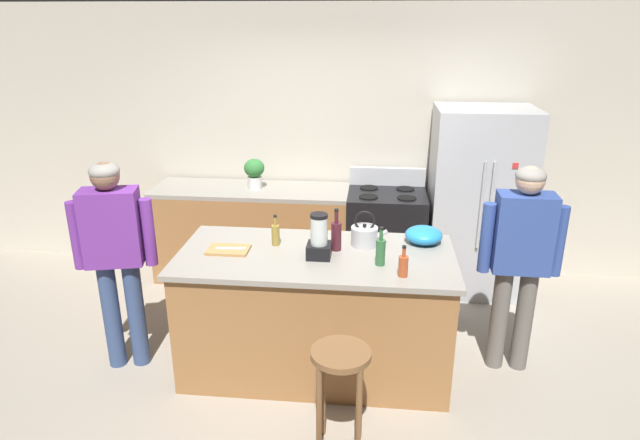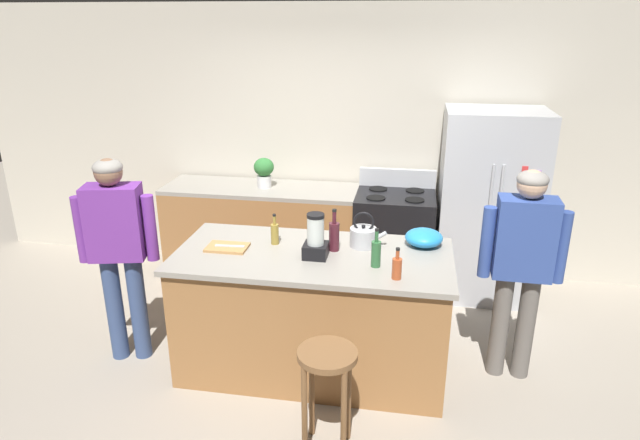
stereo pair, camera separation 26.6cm
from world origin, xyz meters
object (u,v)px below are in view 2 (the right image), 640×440
Objects in this scene: cutting_board at (227,247)px; mixing_bowl at (424,238)px; kitchen_island at (313,312)px; person_by_island_left at (118,242)px; person_by_sink_right at (522,257)px; chef_knife at (230,246)px; bottle_wine at (334,235)px; refrigerator at (488,206)px; bottle_olive_oil at (376,253)px; potted_plant at (264,171)px; bottle_vinegar at (275,233)px; blender_appliance at (316,239)px; bar_stool at (327,375)px; tea_kettle at (363,236)px; stove_range at (394,239)px; bottle_cooking_sauce at (397,268)px.

mixing_bowl is at bearing 12.14° from cutting_board.
person_by_island_left is (-1.46, -0.11, 0.50)m from kitchen_island.
person_by_island_left reaches higher than person_by_sink_right.
chef_knife is (-1.40, -0.31, -0.04)m from mixing_bowl.
bottle_wine is 0.77m from chef_knife.
refrigerator reaches higher than bottle_olive_oil.
potted_plant is 1.49m from bottle_vinegar.
person_by_sink_right is at bearing 8.58° from blender_appliance.
mixing_bowl is at bearing 64.54° from bar_stool.
refrigerator is 6.50× the size of tea_kettle.
stove_range is at bearing 70.83° from kitchen_island.
tea_kettle is 1.01m from cutting_board.
refrigerator is 1.67m from tea_kettle.
bottle_vinegar is (1.14, 0.24, 0.06)m from person_by_island_left.
person_by_sink_right is at bearing -86.63° from refrigerator.
bottle_vinegar is at bearing 119.46° from bar_stool.
stove_range is 3.58× the size of bottle_wine.
mixing_bowl is (0.65, 0.20, -0.05)m from bottle_wine.
potted_plant reaches higher than bottle_vinegar.
person_by_sink_right is 1.65m from bar_stool.
bottle_olive_oil is 0.54m from mixing_bowl.
bottle_wine is (0.14, 0.09, 0.59)m from kitchen_island.
cutting_board is (-0.32, -0.15, -0.08)m from bottle_vinegar.
blender_appliance is 0.83m from mixing_bowl.
potted_plant is 1.75m from tea_kettle.
person_by_island_left is 0.84m from chef_knife.
bottle_vinegar is (-0.85, -1.39, 0.55)m from stove_range.
stove_range is 1.76m from bottle_olive_oil.
kitchen_island is 6.32× the size of bottle_wine.
stove_range is 1.72m from person_by_sink_right.
chef_knife is (0.16, -1.57, -0.15)m from potted_plant.
stove_range is at bearing 101.68° from mixing_bowl.
bottle_olive_oil is at bearing -71.15° from tea_kettle.
mixing_bowl is (1.10, 0.15, -0.02)m from bottle_vinegar.
person_by_sink_right is 1.06m from bottle_olive_oil.
chef_knife is at bearing -153.32° from bottle_vinegar.
bottle_vinegar is 1.11m from mixing_bowl.
tea_kettle is at bearing -169.20° from mixing_bowl.
bottle_olive_oil is at bearing -163.28° from person_by_sink_right.
bottle_wine is at bearing -105.20° from stove_range.
stove_range is at bearing 87.63° from bottle_olive_oil.
kitchen_island is at bearing -159.72° from mixing_bowl.
bar_stool is 1.23m from bottle_vinegar.
bottle_wine is 1.14× the size of bottle_olive_oil.
bottle_cooking_sauce is (0.92, -0.44, -0.01)m from bottle_vinegar.
potted_plant reaches higher than cutting_board.
mixing_bowl is 1.27× the size of chef_knife.
person_by_sink_right is 5.79× the size of bottle_olive_oil.
tea_kettle is (1.80, 0.31, 0.05)m from person_by_island_left.
bottle_cooking_sauce is at bearing 56.12° from bar_stool.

